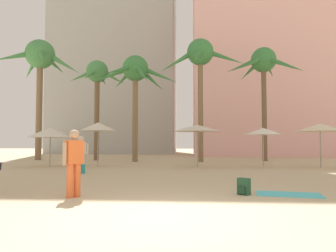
{
  "coord_description": "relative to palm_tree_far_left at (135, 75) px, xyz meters",
  "views": [
    {
      "loc": [
        0.55,
        -5.74,
        1.33
      ],
      "look_at": [
        -0.34,
        7.83,
        2.02
      ],
      "focal_mm": 34.11,
      "sensor_mm": 36.0,
      "label": 1
    }
  ],
  "objects": [
    {
      "name": "cafe_umbrella_1",
      "position": [
        7.7,
        -3.97,
        -4.04
      ],
      "size": [
        2.01,
        2.01,
        2.11
      ],
      "color": "gray",
      "rests_on": "ground"
    },
    {
      "name": "cafe_umbrella_4",
      "position": [
        10.63,
        -4.19,
        -3.84
      ],
      "size": [
        2.4,
        2.4,
        2.34
      ],
      "color": "gray",
      "rests_on": "ground"
    },
    {
      "name": "palm_tree_far_left",
      "position": [
        0.0,
        0.0,
        0.0
      ],
      "size": [
        5.91,
        5.05,
        7.32
      ],
      "color": "brown",
      "rests_on": "ground"
    },
    {
      "name": "palm_tree_left",
      "position": [
        4.47,
        -0.03,
        1.02
      ],
      "size": [
        5.8,
        5.87,
        8.38
      ],
      "color": "brown",
      "rests_on": "ground"
    },
    {
      "name": "cafe_umbrella_0",
      "position": [
        -1.33,
        -4.22,
        -3.77
      ],
      "size": [
        2.03,
        2.03,
        2.43
      ],
      "color": "gray",
      "rests_on": "ground"
    },
    {
      "name": "person_near_right",
      "position": [
        0.89,
        -13.95,
        -5.07
      ],
      "size": [
        0.44,
        0.54,
        1.63
      ],
      "rotation": [
        0.0,
        0.0,
        2.49
      ],
      "color": "orange",
      "rests_on": "ground"
    },
    {
      "name": "beach_towel",
      "position": [
        6.21,
        -13.21,
        -5.95
      ],
      "size": [
        1.72,
        1.16,
        0.01
      ],
      "primitive_type": "cube",
      "rotation": [
        0.0,
        0.0,
        -0.19
      ],
      "color": "#4CC6D6",
      "rests_on": "ground"
    },
    {
      "name": "palm_tree_far_right",
      "position": [
        -7.61,
        1.78,
        1.53
      ],
      "size": [
        5.94,
        6.29,
        9.14
      ],
      "color": "brown",
      "rests_on": "ground"
    },
    {
      "name": "ground",
      "position": [
        3.13,
        -15.8,
        -5.96
      ],
      "size": [
        120.0,
        120.0,
        0.0
      ],
      "primitive_type": "plane",
      "color": "#C6B28C"
    },
    {
      "name": "hotel_tower_gray",
      "position": [
        -5.43,
        18.26,
        12.37
      ],
      "size": [
        14.75,
        9.56,
        36.66
      ],
      "primitive_type": "cube",
      "color": "#A8A8A3",
      "rests_on": "ground"
    },
    {
      "name": "palm_tree_center",
      "position": [
        9.08,
        1.62,
        0.85
      ],
      "size": [
        5.62,
        5.03,
        8.19
      ],
      "color": "brown",
      "rests_on": "ground"
    },
    {
      "name": "person_mid_center",
      "position": [
        -0.91,
        -8.19,
        -5.08
      ],
      "size": [
        0.61,
        0.31,
        1.6
      ],
      "rotation": [
        0.0,
        0.0,
        4.96
      ],
      "color": "teal",
      "rests_on": "ground"
    },
    {
      "name": "cafe_umbrella_3",
      "position": [
        4.13,
        -4.28,
        -3.87
      ],
      "size": [
        2.57,
        2.57,
        2.27
      ],
      "color": "gray",
      "rests_on": "ground"
    },
    {
      "name": "palm_tree_right",
      "position": [
        -3.16,
        1.68,
        0.12
      ],
      "size": [
        4.46,
        4.45,
        7.45
      ],
      "color": "brown",
      "rests_on": "ground"
    },
    {
      "name": "cafe_umbrella_2",
      "position": [
        -3.96,
        -4.42,
        -4.09
      ],
      "size": [
        2.45,
        2.45,
        2.14
      ],
      "color": "gray",
      "rests_on": "ground"
    },
    {
      "name": "hotel_pink",
      "position": [
        12.28,
        13.02,
        3.51
      ],
      "size": [
        16.1,
        11.63,
        18.93
      ],
      "primitive_type": "cube",
      "color": "beige",
      "rests_on": "ground"
    },
    {
      "name": "backpack",
      "position": [
        5.06,
        -13.3,
        -5.76
      ],
      "size": [
        0.35,
        0.35,
        0.42
      ],
      "rotation": [
        0.0,
        0.0,
        4.0
      ],
      "color": "#254F34",
      "rests_on": "ground"
    }
  ]
}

